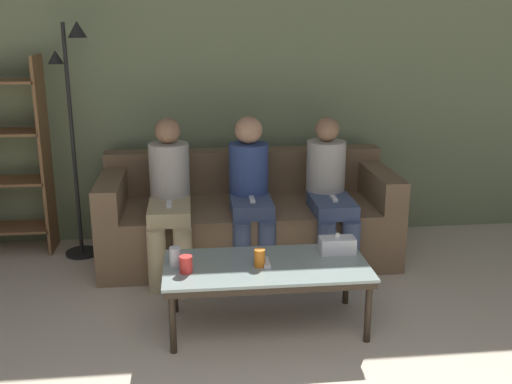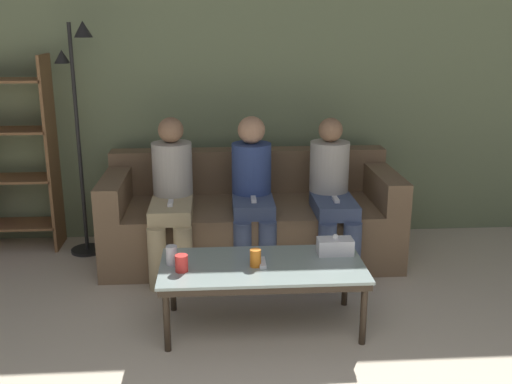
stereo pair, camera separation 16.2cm
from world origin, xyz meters
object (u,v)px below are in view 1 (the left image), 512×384
(cup_near_right, at_px, (260,258))
(seated_person_mid_left, at_px, (250,189))
(game_remote, at_px, (267,263))
(seated_person_left_end, at_px, (170,193))
(couch, at_px, (248,219))
(tissue_box, at_px, (337,245))
(cup_far_center, at_px, (186,264))
(cup_near_left, at_px, (175,257))
(seated_person_mid_right, at_px, (329,190))
(coffee_table, at_px, (267,270))
(standing_lamp, at_px, (73,116))

(cup_near_right, relative_size, seated_person_mid_left, 0.09)
(game_remote, bearing_deg, seated_person_left_end, 122.70)
(couch, relative_size, tissue_box, 10.22)
(cup_far_center, bearing_deg, cup_near_left, 120.77)
(cup_near_left, bearing_deg, seated_person_mid_right, 38.34)
(coffee_table, bearing_deg, cup_near_left, 176.24)
(cup_near_left, height_order, cup_near_right, cup_near_left)
(tissue_box, bearing_deg, cup_near_left, -174.41)
(cup_far_center, distance_m, seated_person_mid_right, 1.48)
(tissue_box, xyz_separation_m, seated_person_mid_right, (0.13, 0.80, 0.13))
(cup_far_center, xyz_separation_m, game_remote, (0.48, 0.07, -0.04))
(tissue_box, bearing_deg, game_remote, -163.83)
(tissue_box, bearing_deg, cup_far_center, -167.70)
(couch, height_order, seated_person_mid_right, seated_person_mid_right)
(coffee_table, distance_m, seated_person_mid_left, 0.99)
(coffee_table, height_order, seated_person_left_end, seated_person_left_end)
(coffee_table, relative_size, cup_far_center, 12.22)
(standing_lamp, bearing_deg, cup_near_left, -59.32)
(cup_far_center, bearing_deg, cup_near_right, 5.80)
(cup_far_center, height_order, seated_person_mid_left, seated_person_mid_left)
(coffee_table, xyz_separation_m, standing_lamp, (-1.32, 1.34, 0.75))
(coffee_table, relative_size, cup_near_left, 10.56)
(couch, distance_m, seated_person_left_end, 0.71)
(coffee_table, xyz_separation_m, seated_person_mid_left, (-0.00, 0.96, 0.24))
(couch, distance_m, coffee_table, 1.17)
(seated_person_mid_right, bearing_deg, standing_lamp, 168.07)
(cup_far_center, xyz_separation_m, tissue_box, (0.95, 0.21, 0.00))
(cup_near_right, xyz_separation_m, game_remote, (0.05, 0.03, -0.04))
(couch, xyz_separation_m, seated_person_mid_left, (0.00, -0.21, 0.31))
(seated_person_mid_right, bearing_deg, coffee_table, -122.36)
(tissue_box, bearing_deg, seated_person_mid_left, 119.48)
(cup_near_left, height_order, tissue_box, tissue_box)
(cup_far_center, distance_m, tissue_box, 0.97)
(cup_near_right, distance_m, seated_person_mid_left, 1.00)
(game_remote, relative_size, standing_lamp, 0.08)
(standing_lamp, bearing_deg, seated_person_left_end, -29.42)
(seated_person_mid_right, bearing_deg, game_remote, -122.36)
(seated_person_mid_right, bearing_deg, cup_near_left, -141.66)
(cup_far_center, bearing_deg, game_remote, 8.46)
(cup_far_center, height_order, standing_lamp, standing_lamp)
(seated_person_mid_left, bearing_deg, standing_lamp, 163.98)
(cup_near_left, xyz_separation_m, tissue_box, (1.01, 0.10, -0.01))
(game_remote, distance_m, seated_person_mid_left, 0.98)
(seated_person_mid_left, bearing_deg, couch, 90.00)
(coffee_table, height_order, cup_near_left, cup_near_left)
(standing_lamp, bearing_deg, cup_near_right, -47.06)
(cup_near_left, distance_m, seated_person_mid_left, 1.08)
(coffee_table, distance_m, seated_person_mid_right, 1.13)
(coffee_table, bearing_deg, seated_person_mid_right, 57.64)
(cup_near_left, relative_size, seated_person_mid_left, 0.10)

